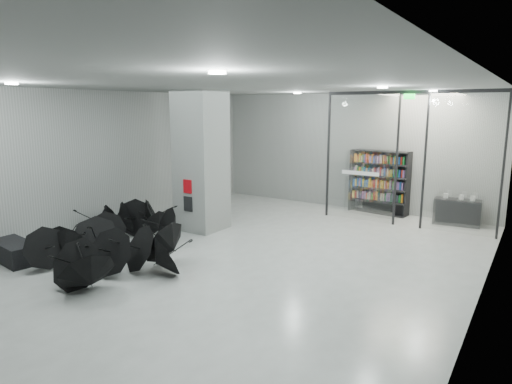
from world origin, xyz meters
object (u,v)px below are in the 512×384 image
Objects in this scene: bookshelf at (379,182)px; shop_counter at (457,212)px; bench at (14,252)px; umbrella_cluster at (119,244)px; column at (201,161)px.

bookshelf reaches higher than shop_counter.
bench is 2.37m from umbrella_cluster.
shop_counter is (8.06, 9.11, 0.16)m from bench.
column is at bearing -119.30° from bookshelf.
bench is at bearing -111.73° from column.
column is at bearing 76.00° from bench.
column is 6.11m from bookshelf.
column is 0.81× the size of umbrella_cluster.
bench is 1.09× the size of shop_counter.
bookshelf is 1.60× the size of shop_counter.
shop_counter reaches higher than bench.
shop_counter is at bearing 50.33° from umbrella_cluster.
bench is 0.68× the size of bookshelf.
umbrella_cluster is (-0.04, -3.05, -1.68)m from column.
umbrella_cluster is (-6.27, -7.56, -0.08)m from shop_counter.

